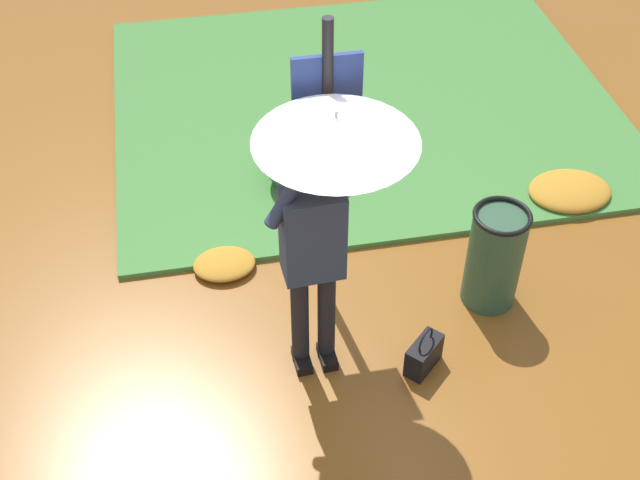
{
  "coord_description": "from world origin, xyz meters",
  "views": [
    {
      "loc": [
        -0.69,
        -3.84,
        4.6
      ],
      "look_at": [
        0.06,
        0.12,
        0.85
      ],
      "focal_mm": 46.83,
      "sensor_mm": 36.0,
      "label": 1
    }
  ],
  "objects_px": {
    "handbag": "(424,354)",
    "trash_bin": "(495,257)",
    "person_with_umbrella": "(325,184)",
    "info_sign_post": "(327,139)"
  },
  "relations": [
    {
      "from": "info_sign_post",
      "to": "handbag",
      "type": "bearing_deg",
      "value": -56.43
    },
    {
      "from": "person_with_umbrella",
      "to": "info_sign_post",
      "type": "xyz_separation_m",
      "value": [
        0.12,
        0.57,
        -0.11
      ]
    },
    {
      "from": "handbag",
      "to": "trash_bin",
      "type": "height_order",
      "value": "trash_bin"
    },
    {
      "from": "person_with_umbrella",
      "to": "trash_bin",
      "type": "height_order",
      "value": "person_with_umbrella"
    },
    {
      "from": "trash_bin",
      "to": "info_sign_post",
      "type": "bearing_deg",
      "value": 167.97
    },
    {
      "from": "info_sign_post",
      "to": "trash_bin",
      "type": "relative_size",
      "value": 2.76
    },
    {
      "from": "info_sign_post",
      "to": "trash_bin",
      "type": "xyz_separation_m",
      "value": [
        1.19,
        -0.25,
        -1.03
      ]
    },
    {
      "from": "person_with_umbrella",
      "to": "info_sign_post",
      "type": "height_order",
      "value": "info_sign_post"
    },
    {
      "from": "person_with_umbrella",
      "to": "trash_bin",
      "type": "bearing_deg",
      "value": 13.66
    },
    {
      "from": "info_sign_post",
      "to": "person_with_umbrella",
      "type": "bearing_deg",
      "value": -101.93
    }
  ]
}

